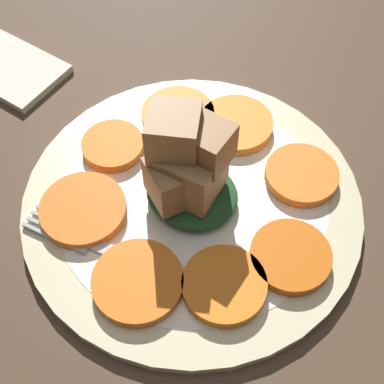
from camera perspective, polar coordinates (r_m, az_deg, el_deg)
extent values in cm
cube|color=#4C3828|center=(48.70, 0.00, -2.07)|extent=(120.00, 120.00, 2.00)
cylinder|color=beige|center=(47.45, 0.00, -1.10)|extent=(29.91, 29.91, 1.00)
cylinder|color=white|center=(47.40, 0.00, -1.06)|extent=(23.93, 23.93, 1.00)
cylinder|color=orange|center=(51.80, 4.71, 7.20)|extent=(7.06, 7.06, 0.96)
cylinder|color=orange|center=(52.47, -1.51, 8.22)|extent=(7.09, 7.09, 0.96)
cylinder|color=orange|center=(50.46, -8.44, 4.92)|extent=(5.77, 5.77, 0.96)
cylinder|color=orange|center=(46.69, -11.53, -1.84)|extent=(7.43, 7.43, 0.96)
cylinder|color=orange|center=(42.70, -5.81, -9.51)|extent=(7.27, 7.27, 0.96)
cylinder|color=orange|center=(42.45, 3.45, -9.88)|extent=(6.74, 6.74, 0.96)
cylinder|color=#D45F12|center=(44.21, 10.46, -6.76)|extent=(6.62, 6.62, 0.96)
cylinder|color=orange|center=(48.84, 11.61, 1.82)|extent=(6.58, 6.58, 0.96)
ellipsoid|color=#235128|center=(46.28, 0.00, -0.13)|extent=(8.18, 7.36, 1.62)
cube|color=#9E754C|center=(44.01, -0.30, 1.26)|extent=(3.50, 3.50, 3.35)
cube|color=#9E754C|center=(43.63, -0.29, 1.96)|extent=(4.98, 4.98, 4.59)
cube|color=#9E754C|center=(43.69, -1.99, 1.24)|extent=(5.29, 5.29, 3.90)
cube|color=olive|center=(44.15, -2.01, 1.77)|extent=(4.66, 4.66, 3.63)
cube|color=#9E754C|center=(41.59, -1.81, 6.43)|extent=(5.34, 5.34, 3.99)
cube|color=olive|center=(41.75, 1.70, 5.08)|extent=(3.53, 3.53, 3.48)
cube|color=#B2B2B7|center=(43.27, -3.88, -8.49)|extent=(12.06, 2.76, 0.40)
cube|color=#B2B2B7|center=(45.43, -11.42, -5.01)|extent=(1.76, 2.49, 0.40)
cube|color=#B2B2B7|center=(46.39, -15.28, -4.44)|extent=(4.73, 0.96, 0.40)
cube|color=#B2B2B7|center=(46.61, -14.82, -3.81)|extent=(4.73, 0.96, 0.40)
cube|color=#B2B2B7|center=(46.83, -14.37, -3.19)|extent=(4.73, 0.96, 0.40)
cube|color=#B2B2B7|center=(47.07, -13.92, -2.57)|extent=(4.73, 0.96, 0.40)
cube|color=silver|center=(62.48, -19.33, 12.58)|extent=(12.72, 7.63, 0.80)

